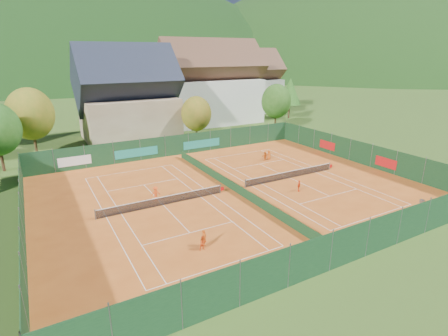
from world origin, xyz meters
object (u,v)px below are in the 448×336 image
hotel_block_b (246,85)px  player_right_near (299,186)px  ball_hopper (422,201)px  player_right_far_b (265,156)px  player_left_far (156,193)px  hotel_block_a (211,88)px  chalet (128,100)px  player_left_mid (203,243)px  player_right_far_a (269,155)px  player_left_near (204,238)px

hotel_block_b → player_right_near: bearing=-116.6°
ball_hopper → player_right_far_b: size_ratio=0.64×
hotel_block_b → player_left_far: 57.44m
player_right_far_b → hotel_block_a: bearing=-112.7°
ball_hopper → player_right_far_b: (-4.26, 20.12, 0.07)m
chalet → player_right_far_b: size_ratio=13.02×
player_left_mid → player_right_far_a: (18.59, 16.88, 0.03)m
hotel_block_a → player_left_far: 42.65m
hotel_block_b → player_right_far_a: 41.82m
chalet → ball_hopper: size_ratio=20.25×
hotel_block_a → player_left_mid: bearing=-118.1°
chalet → ball_hopper: bearing=-68.4°
hotel_block_a → hotel_block_b: (14.00, 8.00, -0.76)m
player_left_near → player_left_far: bearing=54.0°
hotel_block_a → player_left_near: 51.32m
chalet → player_left_near: 39.66m
player_right_far_a → player_right_far_b: size_ratio=1.03×
hotel_block_a → player_right_far_a: (-5.62, -28.45, -6.74)m
hotel_block_b → ball_hopper: 59.23m
hotel_block_a → ball_hopper: hotel_block_a is taller
hotel_block_b → player_left_near: 65.36m
player_left_mid → player_right_near: player_right_near is taller
player_left_near → player_left_mid: 0.52m
ball_hopper → player_left_near: player_left_near is taller
chalet → player_left_near: size_ratio=11.14×
player_left_mid → player_right_far_b: size_ratio=0.97×
player_left_near → player_left_mid: player_left_near is taller
player_right_far_b → player_right_far_a: bearing=178.0°
chalet → hotel_block_a: bearing=17.5°
chalet → player_right_near: 35.45m
hotel_block_b → player_left_mid: (-38.20, -53.33, -6.01)m
ball_hopper → player_right_near: bearing=131.3°
hotel_block_b → player_right_far_b: size_ratio=13.89×
hotel_block_a → player_right_far_a: hotel_block_a is taller
player_right_near → player_right_far_b: size_ratio=1.04×
hotel_block_b → player_right_near: 53.75m
chalet → player_left_far: chalet is taller
player_left_mid → player_left_far: 10.87m
chalet → ball_hopper: (16.89, -42.67, -6.07)m
ball_hopper → player_left_near: size_ratio=0.55×
player_right_far_a → hotel_block_b: bearing=-118.2°
chalet → player_left_mid: 40.13m
hotel_block_b → hotel_block_a: bearing=-150.3°
player_left_mid → chalet: bearing=78.8°
hotel_block_b → player_left_far: size_ratio=11.48×
player_right_near → ball_hopper: bearing=-84.9°
hotel_block_b → player_right_far_a: (-19.62, -36.45, -5.98)m
player_left_near → player_right_far_a: 24.62m
hotel_block_b → player_left_near: size_ratio=11.88×
chalet → hotel_block_b: size_ratio=0.94×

